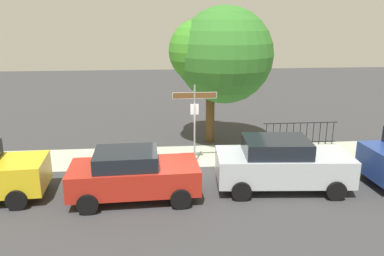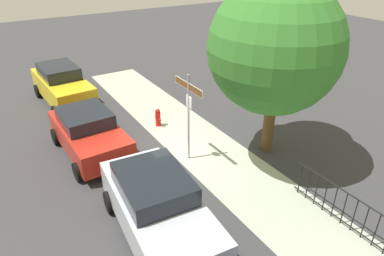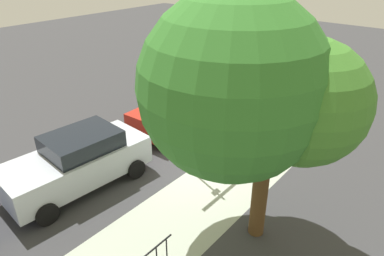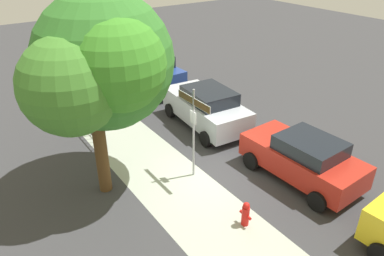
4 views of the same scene
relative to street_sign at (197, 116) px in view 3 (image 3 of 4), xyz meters
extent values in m
plane|color=#38383A|center=(-0.40, -0.40, -2.22)|extent=(60.00, 60.00, 0.00)
cube|color=#A7AF9E|center=(1.60, 0.90, -2.22)|extent=(24.00, 2.60, 0.00)
cylinder|color=#9EA0A5|center=(0.00, 0.00, -0.63)|extent=(0.07, 0.07, 3.19)
cube|color=brown|center=(0.00, 0.00, 0.56)|extent=(1.68, 0.02, 0.22)
cube|color=white|center=(0.00, 0.00, 0.56)|extent=(1.71, 0.02, 0.25)
cube|color=silver|center=(0.00, 0.02, 0.01)|extent=(0.32, 0.02, 0.42)
cylinder|color=#53391D|center=(1.00, 2.81, -0.88)|extent=(0.40, 0.40, 2.67)
sphere|color=#428339|center=(1.24, 2.91, 2.01)|extent=(2.60, 2.60, 2.60)
sphere|color=#34792A|center=(1.51, 2.16, 1.87)|extent=(4.16, 4.16, 4.16)
sphere|color=#42812B|center=(0.76, 3.47, 1.62)|extent=(2.76, 2.76, 2.76)
sphere|color=#3E8E27|center=(0.48, 2.23, 2.05)|extent=(2.76, 2.76, 2.76)
cube|color=yellow|center=(-7.34, -2.59, -1.42)|extent=(4.66, 2.04, 0.96)
cube|color=black|center=(-7.62, -2.61, -0.67)|extent=(2.28, 1.68, 0.54)
cylinder|color=black|center=(-5.86, -1.62, -1.90)|extent=(0.65, 0.26, 0.64)
cylinder|color=black|center=(-5.74, -3.36, -1.90)|extent=(0.65, 0.26, 0.64)
cylinder|color=black|center=(-8.95, -1.82, -1.90)|extent=(0.65, 0.26, 0.64)
cylinder|color=black|center=(-8.83, -3.56, -1.90)|extent=(0.65, 0.26, 0.64)
cube|color=#B22619|center=(-2.20, -2.87, -1.49)|extent=(4.15, 1.99, 0.81)
cube|color=black|center=(-2.45, -2.88, -0.85)|extent=(2.02, 1.69, 0.48)
cylinder|color=black|center=(-0.85, -1.90, -1.90)|extent=(0.65, 0.24, 0.64)
cylinder|color=black|center=(-0.78, -3.74, -1.90)|extent=(0.65, 0.24, 0.64)
cylinder|color=black|center=(-3.62, -2.01, -1.90)|extent=(0.65, 0.24, 0.64)
cylinder|color=black|center=(-3.55, -3.84, -1.90)|extent=(0.65, 0.24, 0.64)
cube|color=silver|center=(2.76, -2.56, -1.44)|extent=(4.58, 2.20, 0.92)
cube|color=black|center=(2.49, -2.54, -0.72)|extent=(2.26, 1.80, 0.52)
cylinder|color=black|center=(4.34, -1.75, -1.90)|extent=(0.66, 0.27, 0.64)
cylinder|color=black|center=(4.19, -3.61, -1.90)|extent=(0.66, 0.27, 0.64)
cylinder|color=black|center=(1.32, -1.51, -1.90)|extent=(0.66, 0.27, 0.64)
cylinder|color=black|center=(1.17, -3.37, -1.90)|extent=(0.66, 0.27, 0.64)
cylinder|color=black|center=(3.46, 1.90, -1.69)|extent=(0.03, 0.03, 1.05)
cylinder|color=red|center=(-2.85, 0.20, -1.91)|extent=(0.22, 0.22, 0.62)
sphere|color=red|center=(-2.85, 0.20, -1.54)|extent=(0.20, 0.20, 0.20)
cylinder|color=red|center=(-3.01, 0.20, -1.88)|extent=(0.10, 0.09, 0.09)
cylinder|color=red|center=(-2.69, 0.20, -1.88)|extent=(0.10, 0.09, 0.09)
camera|label=1|loc=(-1.39, -14.34, 3.39)|focal=35.85mm
camera|label=2|loc=(8.98, -5.37, 4.65)|focal=32.16mm
camera|label=3|loc=(7.47, 5.94, 4.48)|focal=32.45mm
camera|label=4|loc=(-8.48, 5.98, 5.15)|focal=33.94mm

